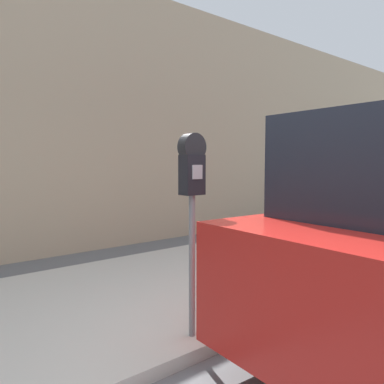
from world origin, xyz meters
name	(u,v)px	position (x,y,z in m)	size (l,w,h in m)	color
ground_plane	(339,383)	(0.00, 0.00, 0.00)	(60.00, 60.00, 0.00)	slate
sidewalk	(157,290)	(0.00, 2.20, 0.05)	(24.00, 2.80, 0.11)	#BCB7AD
building_facade	(65,114)	(0.00, 4.81, 2.28)	(24.00, 0.30, 4.55)	tan
parking_meter	(192,185)	(-0.47, 1.00, 1.32)	(0.21, 0.13, 1.61)	slate
fire_hydrant	(355,230)	(2.95, 1.41, 0.51)	(0.22, 0.22, 0.80)	red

